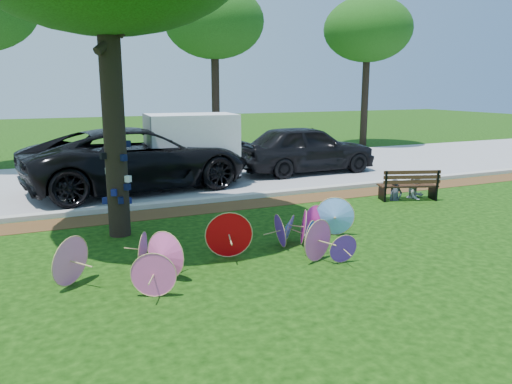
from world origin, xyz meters
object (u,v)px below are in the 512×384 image
(parasol_pile, at_px, (247,238))
(dark_pickup, at_px, (306,149))
(person_left, at_px, (396,180))
(person_right, at_px, (417,176))
(black_van, at_px, (139,159))
(park_bench, at_px, (407,184))
(cargo_trailer, at_px, (192,144))

(parasol_pile, xyz_separation_m, dark_pickup, (5.49, 7.50, 0.49))
(person_left, xyz_separation_m, person_right, (0.70, 0.00, 0.06))
(black_van, relative_size, park_bench, 4.15)
(cargo_trailer, relative_size, person_right, 2.18)
(cargo_trailer, relative_size, person_left, 2.43)
(cargo_trailer, distance_m, person_right, 6.82)
(black_van, xyz_separation_m, person_right, (6.74, -4.32, -0.30))
(cargo_trailer, xyz_separation_m, park_bench, (4.68, -4.61, -0.83))
(dark_pickup, bearing_deg, cargo_trailer, 93.71)
(black_van, xyz_separation_m, person_left, (6.04, -4.32, -0.37))
(parasol_pile, height_order, cargo_trailer, cargo_trailer)
(cargo_trailer, height_order, park_bench, cargo_trailer)
(parasol_pile, relative_size, cargo_trailer, 2.21)
(park_bench, height_order, person_left, person_left)
(cargo_trailer, height_order, person_right, cargo_trailer)
(person_right, bearing_deg, parasol_pile, -167.95)
(black_van, distance_m, park_bench, 7.75)
(dark_pickup, distance_m, person_right, 4.92)
(parasol_pile, distance_m, cargo_trailer, 7.34)
(person_right, bearing_deg, cargo_trailer, 126.89)
(parasol_pile, height_order, person_right, person_right)
(parasol_pile, relative_size, park_bench, 3.72)
(black_van, bearing_deg, park_bench, -132.25)
(black_van, distance_m, person_right, 8.01)
(black_van, relative_size, person_left, 5.97)
(parasol_pile, bearing_deg, person_right, 22.93)
(black_van, distance_m, cargo_trailer, 1.76)
(parasol_pile, bearing_deg, person_left, 25.48)
(parasol_pile, height_order, dark_pickup, dark_pickup)
(black_van, distance_m, person_left, 7.43)
(black_van, xyz_separation_m, dark_pickup, (6.01, 0.55, -0.07))
(park_bench, relative_size, person_left, 1.44)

